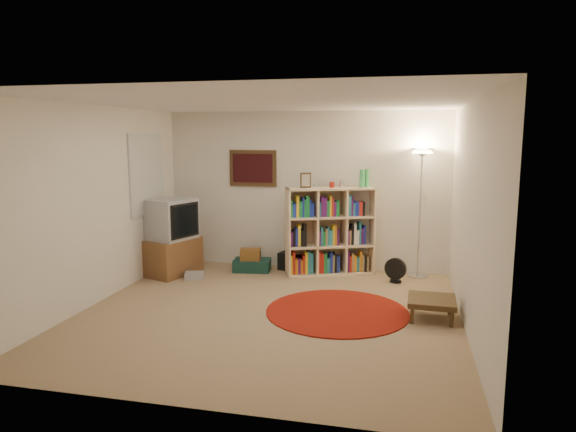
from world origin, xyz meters
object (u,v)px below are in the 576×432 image
floor_lamp (422,171)px  floor_fan (395,270)px  suitcase (252,265)px  side_table (432,302)px  bookshelf (329,232)px  tv_stand (172,238)px

floor_lamp → floor_fan: size_ratio=5.32×
floor_fan → suitcase: 2.23m
suitcase → side_table: size_ratio=1.10×
bookshelf → floor_fan: (1.03, -0.28, -0.47)m
suitcase → floor_lamp: bearing=-2.8°
bookshelf → suitcase: 1.33m
floor_fan → tv_stand: 3.40m
tv_stand → side_table: (3.81, -1.15, -0.36)m
bookshelf → floor_lamp: floor_lamp is taller
floor_lamp → bookshelf: bearing=-175.5°
floor_lamp → floor_fan: floor_lamp is taller
floor_fan → side_table: bearing=-53.8°
tv_stand → suitcase: tv_stand is taller
floor_fan → suitcase: bearing=-164.9°
tv_stand → side_table: size_ratio=2.10×
floor_lamp → tv_stand: bearing=-169.6°
floor_fan → suitcase: size_ratio=0.59×
suitcase → bookshelf: bearing=-2.3°
floor_lamp → side_table: bearing=-86.4°
bookshelf → tv_stand: bookshelf is taller
floor_lamp → suitcase: (-2.55, -0.22, -1.52)m
side_table → suitcase: bearing=148.9°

